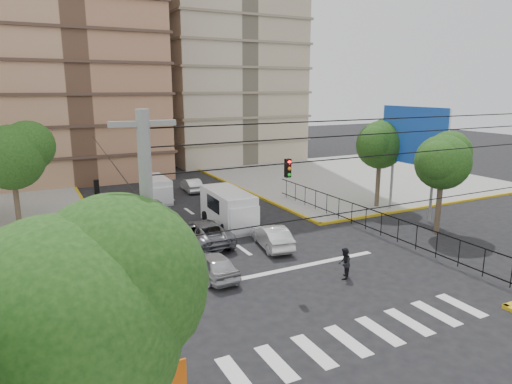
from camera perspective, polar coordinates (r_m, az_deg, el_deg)
ground at (r=23.72m, az=3.77°, el=-10.94°), size 160.00×160.00×0.00m
sidewalk_ne at (r=50.53m, az=11.61°, el=1.80°), size 26.00×26.00×0.15m
crosswalk_stripes at (r=19.39m, az=13.34°, el=-17.06°), size 12.00×2.40×0.01m
stop_line at (r=24.67m, az=2.32°, el=-9.94°), size 13.00×0.40×0.01m
park_fence at (r=32.15m, az=13.49°, el=-4.80°), size 0.10×22.50×1.66m
billboard at (r=35.73m, az=19.13°, el=6.45°), size 0.36×6.20×8.10m
tree_sw_near at (r=9.59m, az=-22.77°, el=-14.87°), size 5.63×4.60×7.57m
tree_park_a at (r=32.19m, az=22.40°, el=3.77°), size 4.41×3.60×6.83m
tree_park_c at (r=37.69m, az=15.36°, el=5.98°), size 4.65×3.80×7.25m
tree_tudor at (r=34.84m, az=-28.13°, el=4.19°), size 5.39×4.40×7.43m
traffic_light_nw at (r=27.35m, az=-19.16°, el=-1.50°), size 0.28×0.22×4.40m
traffic_light_hanging at (r=20.32m, az=6.96°, el=2.39°), size 18.00×9.12×0.92m
utility_pole_sw at (r=10.93m, az=-12.80°, el=-13.55°), size 1.40×0.28×9.00m
van_right_lane at (r=31.98m, az=-3.31°, el=-2.24°), size 2.41×5.72×2.55m
van_left_lane at (r=40.05m, az=-12.35°, el=0.25°), size 1.97×4.63×2.08m
car_silver_front_left at (r=23.89m, az=-5.42°, el=-9.04°), size 1.75×4.01×1.35m
car_white_front_right at (r=28.04m, az=2.01°, el=-5.58°), size 2.13×4.38×1.38m
car_grey_mid_left at (r=28.90m, az=-6.65°, el=-4.97°), size 2.53×5.43×1.50m
car_silver_rear_left at (r=34.95m, az=-13.04°, el=-2.10°), size 2.15×5.06×1.46m
car_darkgrey_mid_right at (r=38.24m, az=-4.28°, el=-0.54°), size 2.32×4.39×1.42m
car_white_rear_right at (r=43.39m, az=-8.07°, el=0.86°), size 1.57×3.87×1.25m
pedestrian_crosswalk at (r=23.99m, az=10.98°, el=-8.76°), size 1.00×1.00×1.64m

